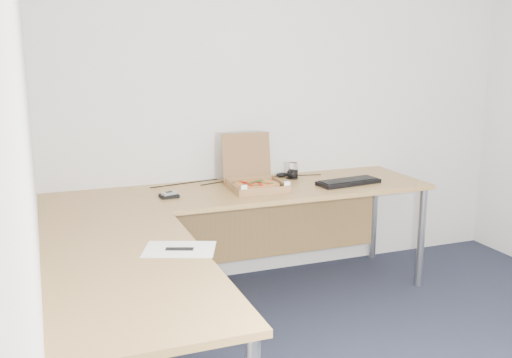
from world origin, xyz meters
name	(u,v)px	position (x,y,z in m)	size (l,w,h in m)	color
room_shell	(455,135)	(0.00, 0.00, 1.25)	(3.50, 3.50, 2.50)	silver
desk	(213,216)	(-0.82, 0.97, 0.70)	(2.50, 2.20, 0.73)	#AD8044
pizza_box	(255,182)	(-0.41, 1.39, 0.77)	(0.33, 0.39, 0.34)	olive
drinking_glass	(293,171)	(-0.06, 1.57, 0.79)	(0.07, 0.07, 0.11)	white
keyboard	(348,182)	(0.22, 1.28, 0.74)	(0.44, 0.16, 0.03)	black
mouse	(282,175)	(-0.11, 1.65, 0.75)	(0.09, 0.06, 0.03)	black
wallet	(169,196)	(-0.99, 1.36, 0.74)	(0.11, 0.09, 0.02)	black
phone	(169,193)	(-0.99, 1.36, 0.76)	(0.09, 0.05, 0.02)	#B2B5BA
paper_sheet	(180,249)	(-1.15, 0.42, 0.73)	(0.32, 0.23, 0.00)	white
dome_speaker	(292,173)	(-0.06, 1.58, 0.77)	(0.09, 0.09, 0.07)	black
cable_bundle	(234,180)	(-0.46, 1.67, 0.73)	(0.60, 0.04, 0.01)	black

